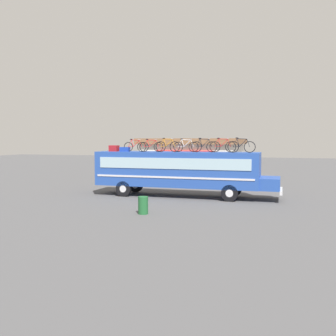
{
  "coord_description": "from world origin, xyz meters",
  "views": [
    {
      "loc": [
        6.75,
        -24.03,
        3.78
      ],
      "look_at": [
        -0.6,
        0.0,
        1.9
      ],
      "focal_mm": 39.82,
      "sensor_mm": 36.0,
      "label": 1
    }
  ],
  "objects_px": {
    "rooftop_bicycle_6": "(223,146)",
    "trash_bin": "(143,205)",
    "rooftop_bicycle_1": "(135,146)",
    "rooftop_bicycle_4": "(186,146)",
    "rooftop_bicycle_2": "(151,146)",
    "luggage_bag_1": "(114,148)",
    "luggage_bag_2": "(125,149)",
    "rooftop_bicycle_3": "(168,146)",
    "rooftop_bicycle_5": "(204,146)",
    "rooftop_bicycle_7": "(241,146)",
    "bus": "(179,170)"
  },
  "relations": [
    {
      "from": "rooftop_bicycle_2",
      "to": "rooftop_bicycle_3",
      "type": "height_order",
      "value": "rooftop_bicycle_3"
    },
    {
      "from": "luggage_bag_2",
      "to": "rooftop_bicycle_7",
      "type": "relative_size",
      "value": 0.37
    },
    {
      "from": "luggage_bag_1",
      "to": "luggage_bag_2",
      "type": "bearing_deg",
      "value": -7.1
    },
    {
      "from": "rooftop_bicycle_6",
      "to": "rooftop_bicycle_7",
      "type": "relative_size",
      "value": 0.99
    },
    {
      "from": "rooftop_bicycle_5",
      "to": "rooftop_bicycle_7",
      "type": "distance_m",
      "value": 2.42
    },
    {
      "from": "luggage_bag_2",
      "to": "rooftop_bicycle_1",
      "type": "bearing_deg",
      "value": 1.93
    },
    {
      "from": "rooftop_bicycle_7",
      "to": "rooftop_bicycle_4",
      "type": "bearing_deg",
      "value": 173.78
    },
    {
      "from": "rooftop_bicycle_5",
      "to": "rooftop_bicycle_7",
      "type": "bearing_deg",
      "value": -3.71
    },
    {
      "from": "luggage_bag_1",
      "to": "trash_bin",
      "type": "distance_m",
      "value": 8.04
    },
    {
      "from": "luggage_bag_1",
      "to": "rooftop_bicycle_7",
      "type": "distance_m",
      "value": 8.79
    },
    {
      "from": "rooftop_bicycle_3",
      "to": "trash_bin",
      "type": "bearing_deg",
      "value": -85.24
    },
    {
      "from": "rooftop_bicycle_1",
      "to": "rooftop_bicycle_6",
      "type": "xyz_separation_m",
      "value": [
        5.94,
        0.46,
        0.03
      ]
    },
    {
      "from": "rooftop_bicycle_4",
      "to": "rooftop_bicycle_3",
      "type": "bearing_deg",
      "value": -156.28
    },
    {
      "from": "bus",
      "to": "luggage_bag_1",
      "type": "bearing_deg",
      "value": -177.05
    },
    {
      "from": "rooftop_bicycle_2",
      "to": "luggage_bag_1",
      "type": "bearing_deg",
      "value": 177.68
    },
    {
      "from": "luggage_bag_1",
      "to": "rooftop_bicycle_4",
      "type": "distance_m",
      "value": 5.1
    },
    {
      "from": "rooftop_bicycle_5",
      "to": "rooftop_bicycle_2",
      "type": "bearing_deg",
      "value": -177.33
    },
    {
      "from": "luggage_bag_1",
      "to": "rooftop_bicycle_3",
      "type": "distance_m",
      "value": 3.98
    },
    {
      "from": "luggage_bag_2",
      "to": "luggage_bag_1",
      "type": "bearing_deg",
      "value": 172.9
    },
    {
      "from": "rooftop_bicycle_4",
      "to": "rooftop_bicycle_6",
      "type": "bearing_deg",
      "value": 1.84
    },
    {
      "from": "rooftop_bicycle_2",
      "to": "rooftop_bicycle_4",
      "type": "xyz_separation_m",
      "value": [
        2.31,
        0.41,
        0.01
      ]
    },
    {
      "from": "rooftop_bicycle_1",
      "to": "rooftop_bicycle_5",
      "type": "bearing_deg",
      "value": 1.65
    },
    {
      "from": "luggage_bag_2",
      "to": "trash_bin",
      "type": "relative_size",
      "value": 0.71
    },
    {
      "from": "rooftop_bicycle_1",
      "to": "rooftop_bicycle_6",
      "type": "distance_m",
      "value": 5.96
    },
    {
      "from": "luggage_bag_1",
      "to": "bus",
      "type": "bearing_deg",
      "value": 2.95
    },
    {
      "from": "rooftop_bicycle_4",
      "to": "rooftop_bicycle_1",
      "type": "bearing_deg",
      "value": -173.73
    },
    {
      "from": "luggage_bag_1",
      "to": "rooftop_bicycle_5",
      "type": "relative_size",
      "value": 0.35
    },
    {
      "from": "luggage_bag_1",
      "to": "rooftop_bicycle_7",
      "type": "bearing_deg",
      "value": -0.67
    },
    {
      "from": "bus",
      "to": "luggage_bag_1",
      "type": "distance_m",
      "value": 4.89
    },
    {
      "from": "rooftop_bicycle_2",
      "to": "trash_bin",
      "type": "bearing_deg",
      "value": -74.3
    },
    {
      "from": "rooftop_bicycle_4",
      "to": "rooftop_bicycle_5",
      "type": "relative_size",
      "value": 1.01
    },
    {
      "from": "rooftop_bicycle_7",
      "to": "bus",
      "type": "bearing_deg",
      "value": 175.23
    },
    {
      "from": "rooftop_bicycle_3",
      "to": "rooftop_bicycle_1",
      "type": "bearing_deg",
      "value": 177.4
    },
    {
      "from": "rooftop_bicycle_2",
      "to": "rooftop_bicycle_5",
      "type": "height_order",
      "value": "rooftop_bicycle_5"
    },
    {
      "from": "luggage_bag_1",
      "to": "trash_bin",
      "type": "xyz_separation_m",
      "value": [
        4.47,
        -6.09,
        -2.76
      ]
    },
    {
      "from": "bus",
      "to": "luggage_bag_2",
      "type": "relative_size",
      "value": 19.18
    },
    {
      "from": "rooftop_bicycle_5",
      "to": "rooftop_bicycle_6",
      "type": "bearing_deg",
      "value": 15.58
    },
    {
      "from": "rooftop_bicycle_3",
      "to": "trash_bin",
      "type": "relative_size",
      "value": 1.86
    },
    {
      "from": "luggage_bag_1",
      "to": "luggage_bag_2",
      "type": "relative_size",
      "value": 0.94
    },
    {
      "from": "rooftop_bicycle_3",
      "to": "rooftop_bicycle_7",
      "type": "distance_m",
      "value": 4.81
    },
    {
      "from": "rooftop_bicycle_6",
      "to": "trash_bin",
      "type": "relative_size",
      "value": 1.92
    },
    {
      "from": "rooftop_bicycle_4",
      "to": "rooftop_bicycle_7",
      "type": "xyz_separation_m",
      "value": [
        3.7,
        -0.4,
        0.02
      ]
    },
    {
      "from": "rooftop_bicycle_1",
      "to": "trash_bin",
      "type": "bearing_deg",
      "value": -64.51
    },
    {
      "from": "rooftop_bicycle_6",
      "to": "luggage_bag_2",
      "type": "bearing_deg",
      "value": -175.83
    },
    {
      "from": "luggage_bag_2",
      "to": "trash_bin",
      "type": "distance_m",
      "value": 7.49
    },
    {
      "from": "rooftop_bicycle_7",
      "to": "rooftop_bicycle_1",
      "type": "bearing_deg",
      "value": 179.85
    },
    {
      "from": "trash_bin",
      "to": "rooftop_bicycle_2",
      "type": "bearing_deg",
      "value": 105.7
    },
    {
      "from": "rooftop_bicycle_1",
      "to": "trash_bin",
      "type": "relative_size",
      "value": 1.81
    },
    {
      "from": "rooftop_bicycle_4",
      "to": "rooftop_bicycle_6",
      "type": "distance_m",
      "value": 2.45
    },
    {
      "from": "rooftop_bicycle_5",
      "to": "trash_bin",
      "type": "relative_size",
      "value": 1.9
    }
  ]
}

